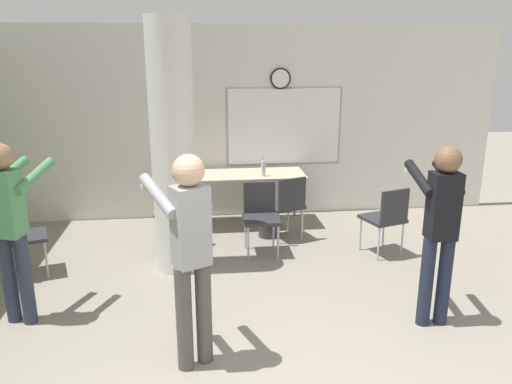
% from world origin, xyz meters
% --- Properties ---
extents(wall_back, '(8.00, 0.15, 2.80)m').
position_xyz_m(wall_back, '(0.02, 5.06, 1.40)').
color(wall_back, silver).
rests_on(wall_back, ground_plane).
extents(support_pillar, '(0.48, 0.48, 2.80)m').
position_xyz_m(support_pillar, '(-0.80, 3.16, 1.40)').
color(support_pillar, silver).
rests_on(support_pillar, ground_plane).
extents(folding_table, '(1.84, 0.68, 0.76)m').
position_xyz_m(folding_table, '(0.05, 4.55, 0.71)').
color(folding_table, beige).
rests_on(folding_table, ground_plane).
extents(bottle_on_table, '(0.06, 0.06, 0.30)m').
position_xyz_m(bottle_on_table, '(0.37, 4.38, 0.87)').
color(bottle_on_table, silver).
rests_on(bottle_on_table, folding_table).
extents(waste_bin, '(0.27, 0.27, 0.33)m').
position_xyz_m(waste_bin, '(0.39, 4.03, 0.16)').
color(waste_bin, '#38383D').
rests_on(waste_bin, ground_plane).
extents(chair_table_left, '(0.61, 0.61, 0.87)m').
position_xyz_m(chair_table_left, '(-0.84, 3.70, 0.51)').
color(chair_table_left, '#2D2D33').
rests_on(chair_table_left, ground_plane).
extents(chair_by_left_wall, '(0.55, 0.55, 0.87)m').
position_xyz_m(chair_by_left_wall, '(-2.53, 3.14, 0.51)').
color(chair_by_left_wall, '#2D2D33').
rests_on(chair_by_left_wall, ground_plane).
extents(chair_table_right, '(0.57, 0.57, 0.87)m').
position_xyz_m(chair_table_right, '(0.61, 3.90, 0.51)').
color(chair_table_right, '#2D2D33').
rests_on(chair_table_right, ground_plane).
extents(chair_mid_room, '(0.55, 0.55, 0.87)m').
position_xyz_m(chair_mid_room, '(1.73, 3.23, 0.51)').
color(chair_mid_room, '#2D2D33').
rests_on(chair_mid_room, ground_plane).
extents(chair_table_front, '(0.44, 0.44, 0.87)m').
position_xyz_m(chair_table_front, '(0.22, 3.51, 0.51)').
color(chair_table_front, '#2D2D33').
rests_on(chair_table_front, ground_plane).
extents(person_watching_back, '(0.52, 0.68, 1.69)m').
position_xyz_m(person_watching_back, '(-2.20, 2.13, 1.00)').
color(person_watching_back, '#2D3347').
rests_on(person_watching_back, ground_plane).
extents(person_playing_side, '(0.37, 0.66, 1.68)m').
position_xyz_m(person_playing_side, '(1.58, 1.65, 0.99)').
color(person_playing_side, '#1E2338').
rests_on(person_playing_side, ground_plane).
extents(person_playing_front, '(0.59, 0.70, 1.74)m').
position_xyz_m(person_playing_front, '(-0.61, 1.28, 1.02)').
color(person_playing_front, '#514C47').
rests_on(person_playing_front, ground_plane).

